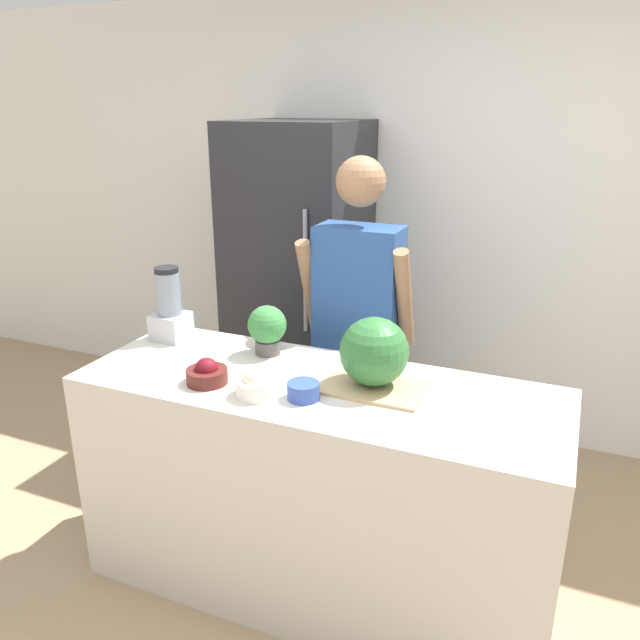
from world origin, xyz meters
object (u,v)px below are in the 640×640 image
object	(u,v)px
bowl_cherries	(207,374)
blender	(170,309)
bowl_cream	(256,384)
bowl_small_blue	(303,391)
refrigerator	(299,284)
person	(357,334)
potted_plant	(267,328)
watermelon	(374,352)

from	to	relation	value
bowl_cherries	blender	distance (m)	0.55
bowl_cream	bowl_small_blue	bearing A→B (deg)	14.31
refrigerator	person	size ratio (longest dim) A/B	1.07
bowl_small_blue	refrigerator	bearing A→B (deg)	115.41
refrigerator	potted_plant	distance (m)	1.13
watermelon	bowl_cherries	xyz separation A→B (m)	(-0.60, -0.22, -0.11)
watermelon	bowl_small_blue	bearing A→B (deg)	-135.95
refrigerator	bowl_cherries	xyz separation A→B (m)	(0.27, -1.42, 0.05)
person	blender	xyz separation A→B (m)	(-0.73, -0.48, 0.18)
person	blender	bearing A→B (deg)	-146.72
refrigerator	bowl_small_blue	size ratio (longest dim) A/B	15.64
refrigerator	watermelon	distance (m)	1.49
bowl_cream	potted_plant	distance (m)	0.41
bowl_cream	blender	xyz separation A→B (m)	(-0.64, 0.37, 0.10)
bowl_cream	bowl_small_blue	xyz separation A→B (m)	(0.17, 0.04, -0.01)
refrigerator	bowl_cherries	size ratio (longest dim) A/B	11.71
blender	bowl_cream	bearing A→B (deg)	-29.71
person	bowl_cream	distance (m)	0.86
bowl_cream	potted_plant	xyz separation A→B (m)	(-0.15, 0.38, 0.07)
person	bowl_cherries	bearing A→B (deg)	-111.35
watermelon	blender	xyz separation A→B (m)	(-1.02, 0.13, -0.00)
watermelon	bowl_cherries	bearing A→B (deg)	-160.18
potted_plant	blender	bearing A→B (deg)	-178.59
bowl_cherries	watermelon	bearing A→B (deg)	19.82
watermelon	bowl_cream	xyz separation A→B (m)	(-0.37, -0.24, -0.10)
refrigerator	bowl_cherries	world-z (taller)	refrigerator
person	bowl_small_blue	xyz separation A→B (m)	(0.08, -0.80, 0.07)
person	watermelon	distance (m)	0.69
bowl_cream	bowl_cherries	bearing A→B (deg)	174.33
refrigerator	bowl_small_blue	bearing A→B (deg)	-64.59
bowl_cream	bowl_small_blue	distance (m)	0.18
refrigerator	bowl_cream	bearing A→B (deg)	-71.10
bowl_cherries	bowl_small_blue	world-z (taller)	bowl_cherries
potted_plant	bowl_cream	bearing A→B (deg)	-68.31
person	bowl_cream	xyz separation A→B (m)	(-0.09, -0.85, 0.08)
watermelon	bowl_cream	world-z (taller)	watermelon
watermelon	bowl_cherries	distance (m)	0.65
blender	potted_plant	bearing A→B (deg)	1.41
bowl_small_blue	potted_plant	distance (m)	0.47
person	bowl_cherries	distance (m)	0.89
bowl_cherries	potted_plant	world-z (taller)	potted_plant
watermelon	blender	size ratio (longest dim) A/B	0.78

